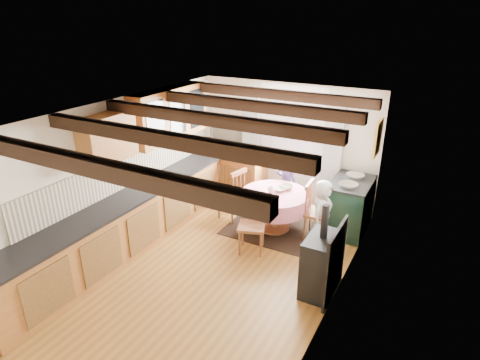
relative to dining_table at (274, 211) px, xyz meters
The scene contains 40 objects.
floor 1.56m from the dining_table, 101.95° to the right, with size 3.60×5.50×0.00m, color #A16C29.
ceiling 2.54m from the dining_table, 101.95° to the right, with size 3.60×5.50×0.00m, color white.
wall_back 1.55m from the dining_table, 103.98° to the left, with size 3.60×0.00×2.40m, color silver.
wall_front 4.33m from the dining_table, 94.25° to the right, with size 3.60×0.00×2.40m, color silver.
wall_left 2.72m from the dining_table, 144.90° to the right, with size 0.00×5.50×2.40m, color silver.
wall_right 2.26m from the dining_table, 45.01° to the right, with size 0.00×5.50×2.40m, color silver.
beam_a 4.01m from the dining_table, 95.16° to the right, with size 3.60×0.16×0.16m, color black.
beam_b 3.18m from the dining_table, 97.21° to the right, with size 3.60×0.16×0.16m, color black.
beam_c 2.47m from the dining_table, 101.95° to the right, with size 3.60×0.16×0.16m, color black.
beam_d 2.04m from the dining_table, 122.91° to the right, with size 3.60×0.16×0.16m, color black.
beam_e 2.04m from the dining_table, 121.48° to the left, with size 3.60×0.16×0.16m, color black.
splash_left 2.55m from the dining_table, 150.48° to the right, with size 0.02×4.50×0.55m, color beige.
splash_back 2.00m from the dining_table, 136.58° to the left, with size 1.40×0.02×0.55m, color beige.
base_cabinet_left 2.35m from the dining_table, 140.68° to the right, with size 0.60×5.30×0.88m, color #9D6A2B.
base_cabinet_back 1.67m from the dining_table, 144.77° to the left, with size 1.30×0.60×0.88m, color #9D6A2B.
worktop_left 2.39m from the dining_table, 140.37° to the right, with size 0.64×5.30×0.04m, color black.
worktop_back 1.75m from the dining_table, 145.33° to the left, with size 1.30×0.64×0.04m, color black.
wall_cabinet_glass 2.53m from the dining_table, behind, with size 0.34×1.80×0.90m, color #9D6A2B.
wall_cabinet_solid 3.06m from the dining_table, 137.43° to the right, with size 0.34×0.90×0.70m, color #9D6A2B.
window_frame 1.77m from the dining_table, 99.75° to the left, with size 1.34×0.03×1.54m, color white.
window_pane 1.78m from the dining_table, 99.71° to the left, with size 1.20×0.01×1.40m, color white.
curtain_left 1.74m from the dining_table, 132.45° to the left, with size 0.35×0.10×2.10m, color #9D9D9D.
curtain_right 1.52m from the dining_table, 61.37° to the left, with size 0.35×0.10×2.10m, color #9D9D9D.
curtain_rod 2.19m from the dining_table, 100.45° to the left, with size 0.03×0.03×2.00m, color black.
wall_picture 2.14m from the dining_table, 29.21° to the left, with size 0.04×0.50×0.60m, color gold.
wall_plate 1.97m from the dining_table, 59.21° to the left, with size 0.30×0.30×0.02m, color silver.
rug 0.35m from the dining_table, ahead, with size 1.63×1.27×0.01m, color black.
dining_table is the anchor object (origin of this frame).
chair_near 0.83m from the dining_table, 92.36° to the right, with size 0.42×0.44×0.97m, color brown, non-canonical shape.
chair_left 0.89m from the dining_table, behind, with size 0.43×0.45×1.01m, color brown, non-canonical shape.
chair_right 0.78m from the dining_table, ahead, with size 0.43×0.45×1.01m, color brown, non-canonical shape.
aga_range 1.32m from the dining_table, 28.35° to the left, with size 0.67×1.03×0.95m, color black, non-canonical shape.
cast_iron_stove 1.83m from the dining_table, 45.46° to the right, with size 0.40×0.67×1.34m, color black, non-canonical shape.
child_far 0.80m from the dining_table, 97.27° to the left, with size 0.43×0.28×1.19m, color #453F6D.
child_right 0.86m from the dining_table, ahead, with size 0.53×0.34×1.08m, color silver.
bowl_a 0.41m from the dining_table, 73.21° to the left, with size 0.23×0.23×0.06m, color silver.
bowl_b 0.49m from the dining_table, 66.73° to the left, with size 0.22×0.22×0.07m, color silver.
cup 0.42m from the dining_table, behind, with size 0.10×0.10×0.10m, color silver.
canister_tall 1.99m from the dining_table, 149.84° to the left, with size 0.13×0.13×0.23m, color #262628.
canister_wide 1.84m from the dining_table, 145.94° to the left, with size 0.17×0.17×0.19m, color #262628.
Camera 1 is at (2.82, -4.40, 3.63)m, focal length 30.26 mm.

